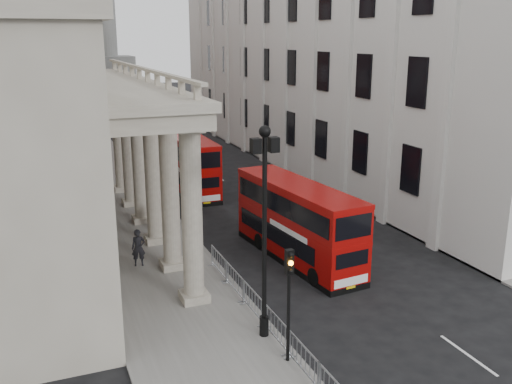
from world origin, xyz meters
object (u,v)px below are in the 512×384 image
(pedestrian_c, at_px, (155,216))
(bus_far, at_px, (188,162))
(lamp_post_north, at_px, (124,114))
(pedestrian_a, at_px, (138,248))
(lamp_post_south, at_px, (264,220))
(lamp_post_mid, at_px, (166,145))
(pedestrian_b, at_px, (99,211))
(monument_column, at_px, (106,9))
(traffic_light, at_px, (289,285))
(bus_near, at_px, (298,221))

(pedestrian_c, bearing_deg, bus_far, 92.09)
(lamp_post_north, distance_m, pedestrian_a, 23.64)
(pedestrian_a, bearing_deg, lamp_post_south, -61.43)
(pedestrian_a, bearing_deg, lamp_post_mid, 74.06)
(lamp_post_mid, bearing_deg, bus_far, 64.70)
(lamp_post_mid, height_order, pedestrian_a, lamp_post_mid)
(lamp_post_mid, xyz_separation_m, bus_far, (3.21, 6.78, -2.71))
(pedestrian_a, xyz_separation_m, pedestrian_b, (-1.04, 7.66, -0.16))
(lamp_post_north, height_order, pedestrian_a, lamp_post_north)
(monument_column, distance_m, traffic_light, 91.17)
(traffic_light, relative_size, pedestrian_b, 2.68)
(lamp_post_south, bearing_deg, bus_far, 81.99)
(lamp_post_south, distance_m, bus_near, 8.90)
(lamp_post_mid, distance_m, pedestrian_a, 8.69)
(pedestrian_b, relative_size, pedestrian_c, 0.91)
(lamp_post_mid, distance_m, bus_far, 7.97)
(lamp_post_north, xyz_separation_m, pedestrian_b, (-4.28, -15.44, -3.99))
(lamp_post_south, xyz_separation_m, traffic_light, (0.10, -2.02, -1.80))
(monument_column, bearing_deg, bus_far, -92.98)
(pedestrian_a, height_order, pedestrian_b, pedestrian_a)
(traffic_light, distance_m, pedestrian_a, 11.60)
(lamp_post_mid, relative_size, pedestrian_a, 4.33)
(lamp_post_south, xyz_separation_m, pedestrian_c, (-1.25, 14.11, -3.91))
(lamp_post_mid, height_order, pedestrian_c, lamp_post_mid)
(lamp_post_mid, bearing_deg, bus_near, -62.03)
(traffic_light, distance_m, pedestrian_c, 16.33)
(monument_column, height_order, bus_near, monument_column)
(pedestrian_c, bearing_deg, lamp_post_mid, 85.68)
(pedestrian_b, bearing_deg, pedestrian_c, 113.21)
(monument_column, xyz_separation_m, lamp_post_north, (-6.60, -56.00, -11.07))
(bus_far, distance_m, pedestrian_c, 9.82)
(bus_near, relative_size, pedestrian_b, 6.06)
(lamp_post_north, bearing_deg, pedestrian_b, -105.49)
(monument_column, height_order, lamp_post_north, monument_column)
(monument_column, xyz_separation_m, pedestrian_c, (-7.85, -73.89, -14.98))
(pedestrian_a, relative_size, pedestrian_c, 1.10)
(traffic_light, relative_size, bus_near, 0.44)
(lamp_post_south, distance_m, lamp_post_mid, 16.00)
(bus_far, bearing_deg, bus_near, -83.70)
(lamp_post_south, distance_m, pedestrian_a, 10.22)
(lamp_post_mid, relative_size, bus_far, 0.85)
(pedestrian_c, bearing_deg, bus_near, -20.42)
(monument_column, bearing_deg, lamp_post_south, -94.29)
(traffic_light, xyz_separation_m, pedestrian_a, (-3.34, 10.92, -2.02))
(bus_near, distance_m, pedestrian_c, 9.44)
(lamp_post_north, height_order, pedestrian_b, lamp_post_north)
(lamp_post_north, bearing_deg, bus_near, -79.15)
(lamp_post_mid, relative_size, bus_near, 0.86)
(lamp_post_mid, height_order, traffic_light, lamp_post_mid)
(monument_column, relative_size, pedestrian_b, 33.78)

